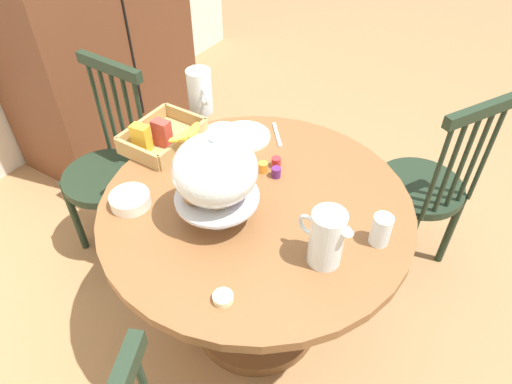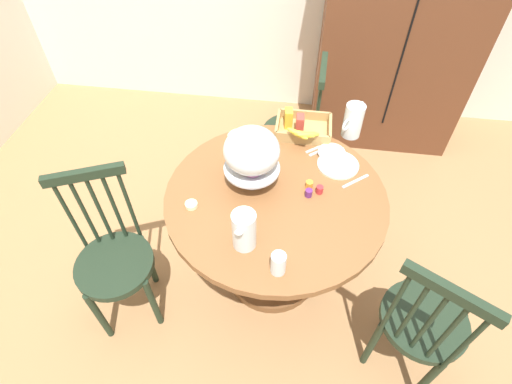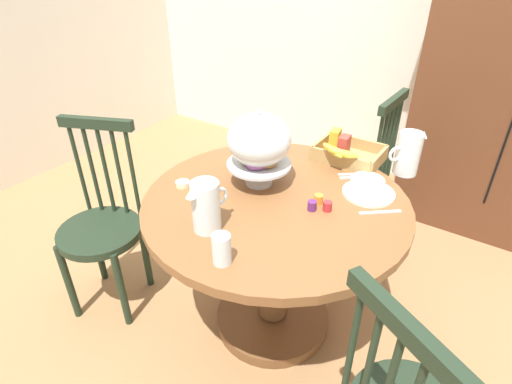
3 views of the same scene
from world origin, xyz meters
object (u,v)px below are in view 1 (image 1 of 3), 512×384
Objects in this scene: cereal_bowl at (130,200)px; china_plate_small at (222,132)px; orange_juice_pitcher at (326,240)px; windsor_chair_facing_door at (110,174)px; china_plate_large at (244,136)px; drinking_glass at (381,230)px; butter_dish at (223,298)px; dining_table at (256,246)px; cereal_basket at (164,137)px; pastry_stand_with_dome at (214,173)px; windsor_chair_by_cabinet at (423,190)px; milk_pitcher at (200,93)px.

china_plate_small is at bearing -3.61° from cereal_bowl.
orange_juice_pitcher reaches higher than china_plate_small.
windsor_chair_facing_door reaches higher than cereal_bowl.
china_plate_large is 2.00× the size of drinking_glass.
windsor_chair_facing_door is 0.65m from cereal_bowl.
dining_table is at bearing 19.06° from butter_dish.
china_plate_large is at bearing -66.03° from china_plate_small.
drinking_glass is 0.54m from butter_dish.
windsor_chair_facing_door is 0.49m from cereal_basket.
cereal_bowl is at bearing 73.08° from butter_dish.
dining_table is 0.45m from pastry_stand_with_dome.
windsor_chair_by_cabinet is 1.18m from cereal_basket.
orange_juice_pitcher is 1.79× the size of drinking_glass.
china_plate_small is 1.36× the size of drinking_glass.
butter_dish is (-0.49, -0.63, -0.03)m from cereal_basket.
china_plate_small is at bearing 33.07° from pastry_stand_with_dome.
china_plate_large is at bearing 39.48° from dining_table.
dining_table is 0.52m from drinking_glass.
pastry_stand_with_dome is 2.46× the size of cereal_bowl.
drinking_glass reaches higher than cereal_bowl.
cereal_basket reaches higher than cereal_bowl.
butter_dish is at bearing -160.94° from dining_table.
windsor_chair_by_cabinet reaches higher than cereal_basket.
windsor_chair_by_cabinet is 1.10m from milk_pitcher.
pastry_stand_with_dome reaches higher than china_plate_small.
dining_table is at bearing 148.82° from windsor_chair_by_cabinet.
milk_pitcher is 1.80× the size of drinking_glass.
drinking_glass is (0.05, -0.43, 0.29)m from dining_table.
china_plate_small is 1.07× the size of cereal_bowl.
drinking_glass is at bearing -69.86° from pastry_stand_with_dome.
milk_pitcher is at bearing 6.07° from cereal_basket.
dining_table is 0.72m from milk_pitcher.
windsor_chair_by_cabinet is at bearing -58.42° from china_plate_large.
dining_table is 0.86m from windsor_chair_by_cabinet.
pastry_stand_with_dome is 0.51m from china_plate_small.
windsor_chair_by_cabinet is 16.25× the size of butter_dish.
cereal_bowl is at bearing 140.31° from windsor_chair_by_cabinet.
windsor_chair_by_cabinet is 4.92× the size of milk_pitcher.
china_plate_large is at bearing 53.99° from orange_juice_pitcher.
milk_pitcher is 0.29m from china_plate_large.
dining_table is at bearing 71.36° from orange_juice_pitcher.
cereal_basket is (0.09, 0.49, 0.27)m from dining_table.
dining_table is at bearing -128.84° from china_plate_small.
dining_table is 0.46m from china_plate_large.
cereal_basket is (-0.28, -0.03, -0.05)m from milk_pitcher.
windsor_chair_facing_door is 6.96× the size of cereal_bowl.
orange_juice_pitcher is at bearing -78.66° from cereal_bowl.
china_plate_small is (0.18, -0.16, -0.03)m from cereal_basket.
pastry_stand_with_dome is at bearing 149.09° from windsor_chair_by_cabinet.
orange_juice_pitcher is 1.41× the size of cereal_bowl.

